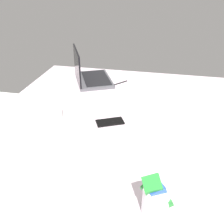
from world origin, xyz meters
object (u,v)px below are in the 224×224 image
object	(u,v)px
snack_cup	(156,197)
pillow	(0,133)
cell_phone	(110,122)
laptop	(89,76)

from	to	relation	value
snack_cup	pillow	world-z (taller)	snack_cup
cell_phone	pillow	world-z (taller)	pillow
laptop	cell_phone	bearing A→B (deg)	-178.32
laptop	snack_cup	distance (cm)	113.87
laptop	pillow	size ratio (longest dim) A/B	0.76
snack_cup	laptop	bearing A→B (deg)	27.06
cell_phone	snack_cup	bearing A→B (deg)	1.31
laptop	pillow	world-z (taller)	laptop
snack_cup	cell_phone	size ratio (longest dim) A/B	1.10
laptop	snack_cup	bearing A→B (deg)	-178.21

